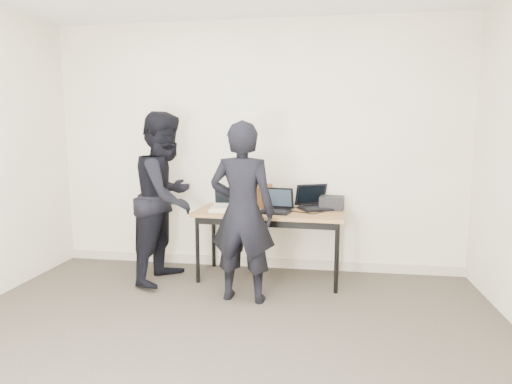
% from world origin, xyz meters
% --- Properties ---
extents(room, '(4.60, 4.60, 2.80)m').
position_xyz_m(room, '(0.00, 0.00, 1.35)').
color(room, '#423B32').
rests_on(room, ground).
extents(desk, '(1.53, 0.73, 0.72)m').
position_xyz_m(desk, '(0.20, 1.86, 0.66)').
color(desk, olive).
rests_on(desk, ground).
extents(laptop_beige, '(0.32, 0.32, 0.25)m').
position_xyz_m(laptop_beige, '(-0.25, 1.83, 0.77)').
color(laptop_beige, beige).
rests_on(laptop_beige, desk).
extents(laptop_center, '(0.36, 0.35, 0.24)m').
position_xyz_m(laptop_center, '(0.27, 1.82, 0.77)').
color(laptop_center, black).
rests_on(laptop_center, desk).
extents(laptop_right, '(0.45, 0.44, 0.25)m').
position_xyz_m(laptop_right, '(0.65, 2.05, 0.78)').
color(laptop_right, black).
rests_on(laptop_right, desk).
extents(leather_satchel, '(0.38, 0.23, 0.25)m').
position_xyz_m(leather_satchel, '(0.02, 2.09, 0.85)').
color(leather_satchel, brown).
rests_on(leather_satchel, desk).
extents(tissue, '(0.14, 0.11, 0.08)m').
position_xyz_m(tissue, '(0.05, 2.09, 1.00)').
color(tissue, white).
rests_on(tissue, leather_satchel).
extents(equipment_box, '(0.26, 0.23, 0.14)m').
position_xyz_m(equipment_box, '(0.83, 2.05, 0.79)').
color(equipment_box, black).
rests_on(equipment_box, desk).
extents(power_brick, '(0.08, 0.05, 0.03)m').
position_xyz_m(power_brick, '(-0.02, 1.69, 0.73)').
color(power_brick, black).
rests_on(power_brick, desk).
extents(cables, '(1.16, 0.41, 0.01)m').
position_xyz_m(cables, '(0.25, 1.86, 0.72)').
color(cables, black).
rests_on(cables, desk).
extents(person_typist, '(0.62, 0.43, 1.62)m').
position_xyz_m(person_typist, '(0.03, 1.28, 0.81)').
color(person_typist, black).
rests_on(person_typist, ground).
extents(person_observer, '(0.77, 0.93, 1.72)m').
position_xyz_m(person_observer, '(-0.83, 1.69, 0.86)').
color(person_observer, black).
rests_on(person_observer, ground).
extents(baseboard, '(4.50, 0.03, 0.10)m').
position_xyz_m(baseboard, '(0.00, 2.23, 0.05)').
color(baseboard, '#BDB09C').
rests_on(baseboard, ground).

